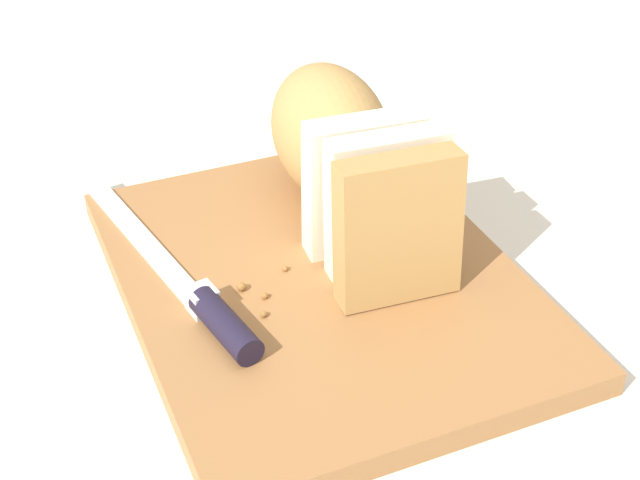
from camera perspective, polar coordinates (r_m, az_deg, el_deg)
ground_plane at (r=0.71m, az=0.00°, el=-3.29°), size 3.00×3.00×0.00m
cutting_board at (r=0.70m, az=0.00°, el=-2.67°), size 0.37×0.30×0.02m
bread_loaf at (r=0.74m, az=1.63°, el=5.26°), size 0.24×0.10×0.11m
bread_knife at (r=0.66m, az=-7.44°, el=-3.62°), size 0.29×0.08×0.02m
crumb_near_knife at (r=0.70m, az=-2.17°, el=-1.77°), size 0.00×0.00×0.00m
crumb_near_loaf at (r=0.65m, az=-3.51°, el=-4.61°), size 0.00×0.00×0.00m
crumb_stray_left at (r=0.68m, az=-4.88°, el=-2.89°), size 0.01×0.01×0.01m
crumb_stray_right at (r=0.67m, az=-3.44°, el=-3.47°), size 0.00×0.00×0.00m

